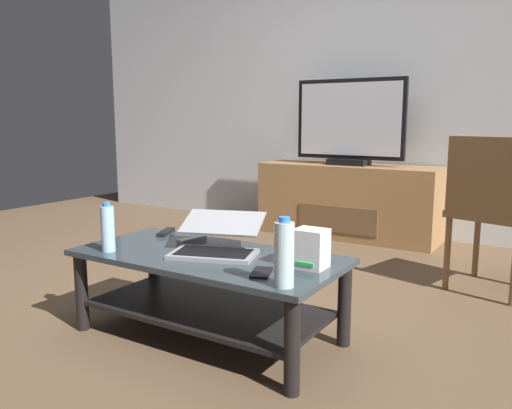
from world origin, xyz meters
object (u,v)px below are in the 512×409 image
television (350,124)px  water_bottle_near (108,228)px  soundbar_remote (166,232)px  dining_chair (492,206)px  water_bottle_far (284,254)px  tv_remote (192,240)px  laptop (217,241)px  coffee_table (208,280)px  media_cabinet (348,201)px  cell_phone (261,273)px  router_box (311,248)px

television → water_bottle_near: (-0.18, -2.47, -0.45)m
soundbar_remote → water_bottle_near: bearing=-108.9°
dining_chair → water_bottle_far: dining_chair is taller
dining_chair → tv_remote: size_ratio=5.62×
dining_chair → tv_remote: (-1.20, -1.19, -0.11)m
laptop → dining_chair: bearing=53.3°
coffee_table → soundbar_remote: bearing=154.0°
dining_chair → soundbar_remote: bearing=-141.7°
media_cabinet → dining_chair: 1.58m
television → water_bottle_near: television is taller
media_cabinet → dining_chair: bearing=-37.8°
coffee_table → water_bottle_far: size_ratio=4.75×
water_bottle_far → television: bearing=106.8°
media_cabinet → tv_remote: bearing=-89.1°
laptop → water_bottle_near: size_ratio=2.05×
water_bottle_near → cell_phone: bearing=5.0°
coffee_table → cell_phone: 0.41m
coffee_table → water_bottle_near: 0.51m
television → water_bottle_far: 2.64m
media_cabinet → router_box: (0.73, -2.24, 0.17)m
cell_phone → soundbar_remote: bearing=136.1°
dining_chair → laptop: size_ratio=1.92×
router_box → tv_remote: size_ratio=1.00×
coffee_table → water_bottle_far: water_bottle_far is taller
media_cabinet → tv_remote: media_cabinet is taller
television → router_box: 2.39m
media_cabinet → laptop: size_ratio=3.23×
tv_remote → soundbar_remote: size_ratio=1.00×
water_bottle_far → cell_phone: bearing=149.0°
dining_chair → water_bottle_far: 1.63m
television → water_bottle_far: television is taller
media_cabinet → water_bottle_far: (0.75, -2.51, 0.21)m
coffee_table → laptop: bearing=56.4°
television → dining_chair: (1.23, -0.94, -0.44)m
media_cabinet → cell_phone: media_cabinet is taller
laptop → soundbar_remote: size_ratio=2.92×
television → tv_remote: 2.20m
cell_phone → tv_remote: bearing=133.4°
soundbar_remote → dining_chair: bearing=17.2°
router_box → water_bottle_far: bearing=-84.9°
coffee_table → soundbar_remote: soundbar_remote is taller
coffee_table → dining_chair: size_ratio=1.36×
media_cabinet → soundbar_remote: 2.10m
laptop → router_box: 0.46m
dining_chair → laptop: 1.62m
tv_remote → coffee_table: bearing=-25.6°
media_cabinet → television: 0.65m
dining_chair → laptop: (-0.97, -1.30, -0.06)m
dining_chair → laptop: bearing=-126.7°
water_bottle_near → soundbar_remote: size_ratio=1.42×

